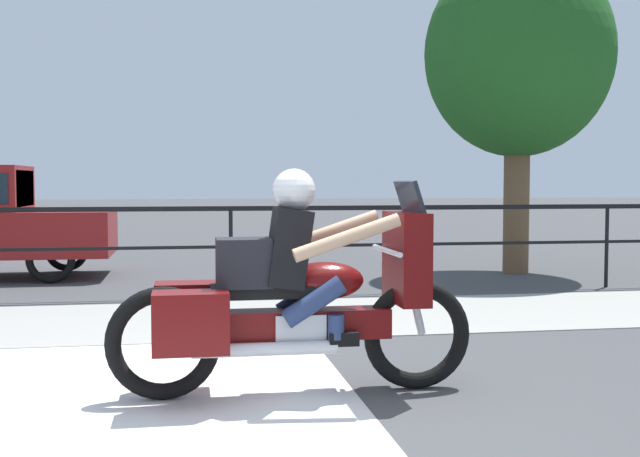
# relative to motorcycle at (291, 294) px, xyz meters

# --- Properties ---
(ground_plane) EXTENTS (120.00, 120.00, 0.00)m
(ground_plane) POSITION_rel_motorcycle_xyz_m (-0.13, -0.35, -0.69)
(ground_plane) COLOR #424244
(sidewalk_band) EXTENTS (44.00, 2.40, 0.01)m
(sidewalk_band) POSITION_rel_motorcycle_xyz_m (-0.13, 3.05, -0.68)
(sidewalk_band) COLOR #99968E
(sidewalk_band) RESTS_ON ground
(crosswalk_band) EXTENTS (3.73, 6.00, 0.01)m
(crosswalk_band) POSITION_rel_motorcycle_xyz_m (-1.43, -0.55, -0.68)
(crosswalk_band) COLOR silver
(crosswalk_band) RESTS_ON ground
(fence_railing) EXTENTS (36.00, 0.05, 1.13)m
(fence_railing) POSITION_rel_motorcycle_xyz_m (-0.13, 4.74, 0.21)
(fence_railing) COLOR black
(fence_railing) RESTS_ON ground
(motorcycle) EXTENTS (2.49, 0.76, 1.53)m
(motorcycle) POSITION_rel_motorcycle_xyz_m (0.00, 0.00, 0.00)
(motorcycle) COLOR black
(motorcycle) RESTS_ON ground
(tree_behind_sign) EXTENTS (2.91, 2.91, 5.02)m
(tree_behind_sign) POSITION_rel_motorcycle_xyz_m (4.44, 6.54, 2.71)
(tree_behind_sign) COLOR brown
(tree_behind_sign) RESTS_ON ground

